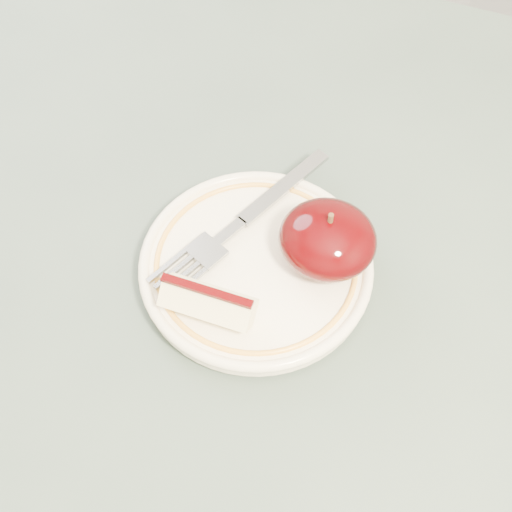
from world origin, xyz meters
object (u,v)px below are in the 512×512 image
(apple_half, at_px, (328,239))
(fork, at_px, (241,222))
(plate, at_px, (256,266))
(table, at_px, (149,358))

(apple_half, bearing_deg, fork, 177.47)
(apple_half, distance_m, fork, 0.07)
(plate, relative_size, fork, 1.01)
(table, distance_m, apple_half, 0.20)
(table, bearing_deg, fork, 60.45)
(fork, bearing_deg, table, 173.54)
(table, xyz_separation_m, fork, (0.05, 0.09, 0.11))
(table, relative_size, plate, 4.94)
(plate, xyz_separation_m, fork, (-0.02, 0.03, 0.01))
(table, distance_m, plate, 0.14)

